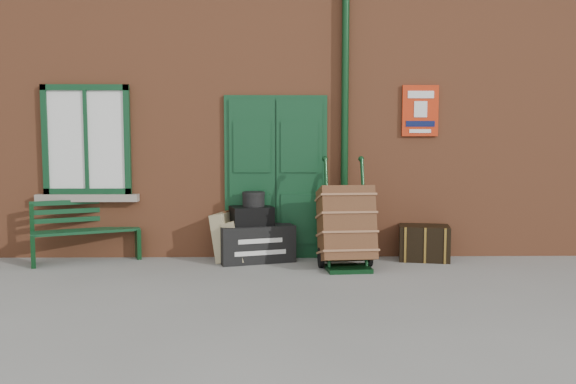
{
  "coord_description": "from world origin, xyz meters",
  "views": [
    {
      "loc": [
        -0.26,
        -6.32,
        1.61
      ],
      "look_at": [
        -0.14,
        0.6,
        1.0
      ],
      "focal_mm": 35.0,
      "sensor_mm": 36.0,
      "label": 1
    }
  ],
  "objects_px": {
    "bench": "(86,229)",
    "houdini_trunk": "(255,243)",
    "dark_trunk": "(424,243)",
    "porter_trolley": "(346,226)"
  },
  "relations": [
    {
      "from": "bench",
      "to": "houdini_trunk",
      "type": "distance_m",
      "value": 2.33
    },
    {
      "from": "bench",
      "to": "houdini_trunk",
      "type": "xyz_separation_m",
      "value": [
        2.32,
        -0.06,
        -0.18
      ]
    },
    {
      "from": "dark_trunk",
      "to": "bench",
      "type": "bearing_deg",
      "value": -169.83
    },
    {
      "from": "houdini_trunk",
      "to": "bench",
      "type": "bearing_deg",
      "value": 161.6
    },
    {
      "from": "dark_trunk",
      "to": "porter_trolley",
      "type": "bearing_deg",
      "value": -146.65
    },
    {
      "from": "houdini_trunk",
      "to": "porter_trolley",
      "type": "relative_size",
      "value": 0.71
    },
    {
      "from": "bench",
      "to": "houdini_trunk",
      "type": "bearing_deg",
      "value": -25.06
    },
    {
      "from": "bench",
      "to": "houdini_trunk",
      "type": "height_order",
      "value": "bench"
    },
    {
      "from": "houdini_trunk",
      "to": "dark_trunk",
      "type": "relative_size",
      "value": 1.5
    },
    {
      "from": "bench",
      "to": "dark_trunk",
      "type": "distance_m",
      "value": 4.64
    }
  ]
}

